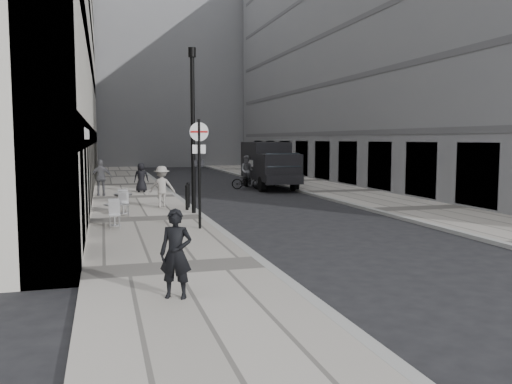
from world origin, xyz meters
TOP-DOWN VIEW (x-y plane):
  - ground at (0.00, 0.00)m, footprint 120.00×120.00m
  - sidewalk at (-2.00, 18.00)m, footprint 4.00×60.00m
  - far_sidewalk at (9.00, 18.00)m, footprint 4.00×60.00m
  - building_left at (-6.00, 24.50)m, footprint 4.00×45.00m
  - building_right at (14.00, 24.50)m, footprint 6.00×45.00m
  - building_far at (1.50, 56.00)m, footprint 24.00×16.00m
  - walking_man at (-2.30, 0.36)m, footprint 0.68×0.58m
  - sign_post at (-0.60, 7.69)m, footprint 0.59×0.10m
  - lamppost at (-0.20, 11.33)m, footprint 0.28×0.28m
  - bollard_near at (-0.32, 12.28)m, footprint 0.13×0.13m
  - bollard_far at (-0.15, 13.03)m, footprint 0.13×0.13m
  - panel_van at (6.00, 21.73)m, footprint 2.32×5.90m
  - cyclist at (4.62, 21.47)m, footprint 1.95×1.22m
  - pedestrian_a at (-3.60, 18.82)m, footprint 1.07×0.47m
  - pedestrian_b at (-1.17, 13.48)m, footprint 1.15×0.72m
  - pedestrian_c at (-1.55, 20.21)m, footprint 0.79×0.54m
  - cafe_table_near at (-3.18, 8.98)m, footprint 0.65×1.47m
  - cafe_table_mid at (-2.80, 11.83)m, footprint 0.66×1.48m
  - cafe_table_far at (-2.80, 11.86)m, footprint 0.70×1.57m

SIDE VIEW (x-z plane):
  - ground at x=0.00m, z-range 0.00..0.00m
  - sidewalk at x=-2.00m, z-range 0.00..0.12m
  - far_sidewalk at x=9.00m, z-range 0.00..0.12m
  - cafe_table_near at x=-3.18m, z-range 0.13..0.96m
  - cafe_table_mid at x=-2.80m, z-range 0.13..0.97m
  - cafe_table_far at x=-2.80m, z-range 0.13..1.02m
  - bollard_near at x=-0.32m, z-range 0.12..1.06m
  - bollard_far at x=-0.15m, z-range 0.12..1.09m
  - cyclist at x=4.62m, z-range -0.22..1.77m
  - pedestrian_c at x=-1.55m, z-range 0.12..1.68m
  - walking_man at x=-2.30m, z-range 0.12..1.71m
  - pedestrian_b at x=-1.17m, z-range 0.12..1.82m
  - pedestrian_a at x=-3.60m, z-range 0.12..1.93m
  - panel_van at x=6.00m, z-range 0.17..2.93m
  - sign_post at x=-0.60m, z-range 0.60..4.03m
  - lamppost at x=-0.20m, z-range 0.47..6.66m
  - building_left at x=-6.00m, z-range 0.00..18.00m
  - building_right at x=14.00m, z-range 0.00..20.00m
  - building_far at x=1.50m, z-range 0.00..22.00m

